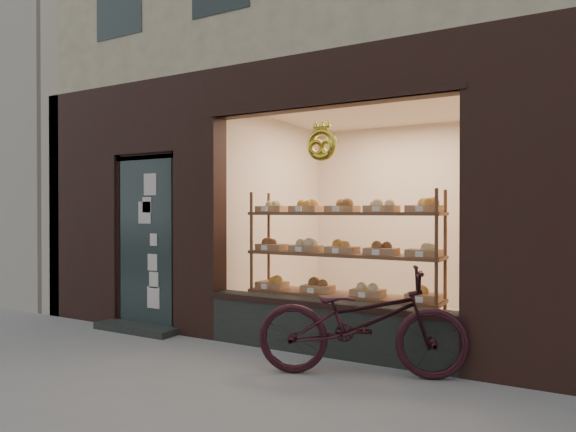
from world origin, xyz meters
The scene contains 4 objects.
ground centered at (0.00, 0.00, 0.00)m, with size 90.00×90.00×0.00m, color slate.
neighbor_left centered at (-9.60, 5.50, 4.50)m, with size 12.00×7.00×9.00m, color #B4AA98.
display_shelf centered at (0.45, 2.55, 0.89)m, with size 2.20×0.45×1.70m.
bicycle centered at (1.02, 1.64, 0.49)m, with size 0.65×1.86×0.98m, color black.
Camera 1 is at (2.68, -2.68, 1.48)m, focal length 32.00 mm.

